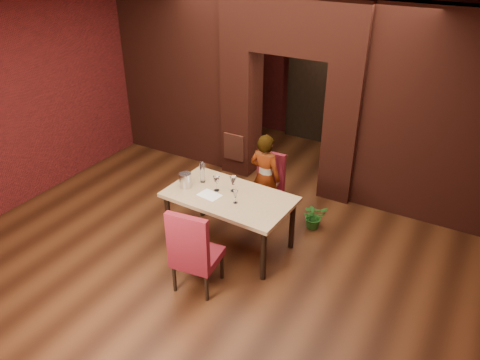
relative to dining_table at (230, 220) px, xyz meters
The scene contains 23 objects.
floor 0.45m from the dining_table, 116.16° to the left, with size 8.00×8.00×0.00m, color #402110.
ceiling 2.80m from the dining_table, 116.16° to the left, with size 7.00×8.00×0.04m, color silver.
wall_back 4.34m from the dining_table, 91.18° to the left, with size 7.00×0.04×3.20m, color maroon.
wall_left 3.78m from the dining_table, behind, with size 0.04×8.00×3.20m, color maroon.
pillar_left 2.52m from the dining_table, 115.47° to the left, with size 0.55×0.55×2.30m, color maroon.
pillar_right 2.45m from the dining_table, 68.34° to the left, with size 0.55×0.55×2.30m, color maroon.
lintel 3.20m from the dining_table, 92.27° to the left, with size 2.45×0.55×0.90m, color maroon.
wing_wall_left 3.48m from the dining_table, 138.38° to the left, with size 2.27×0.35×3.20m, color maroon.
wing_wall_right 3.37m from the dining_table, 43.70° to the left, with size 2.27×0.35×3.20m, color maroon.
vent_panel 2.15m from the dining_table, 118.86° to the left, with size 0.40×0.03×0.50m, color #97452C.
rear_door 4.19m from the dining_table, 96.74° to the left, with size 0.90×0.08×2.10m, color black.
rear_door_frame 4.15m from the dining_table, 96.80° to the left, with size 1.02×0.04×2.22m, color black.
dining_table is the anchor object (origin of this frame).
chair_far 0.97m from the dining_table, 84.85° to the left, with size 0.46×0.46×1.01m, color maroon.
chair_near 0.97m from the dining_table, 83.99° to the right, with size 0.54×0.54×1.18m, color maroon.
person_seated 0.95m from the dining_table, 83.55° to the left, with size 0.52×0.34×1.42m, color silver.
wine_glass_a 0.57m from the dining_table, behind, with size 0.09×0.09×0.22m, color white, non-canonical shape.
wine_glass_b 0.54m from the dining_table, 96.07° to the left, with size 0.09×0.09×0.23m, color white, non-canonical shape.
wine_glass_c 0.55m from the dining_table, 36.05° to the right, with size 0.07×0.07×0.18m, color silver, non-canonical shape.
tasting_sheet 0.49m from the dining_table, 151.74° to the right, with size 0.30×0.22×0.00m, color white.
wine_bucket 0.84m from the dining_table, behind, with size 0.17×0.17×0.21m, color silver.
water_bottle 0.79m from the dining_table, 165.14° to the left, with size 0.07×0.07×0.32m, color silver.
potted_plant 1.36m from the dining_table, 47.88° to the left, with size 0.37×0.32×0.41m, color #20611C.
Camera 1 is at (2.96, -4.90, 4.13)m, focal length 35.00 mm.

